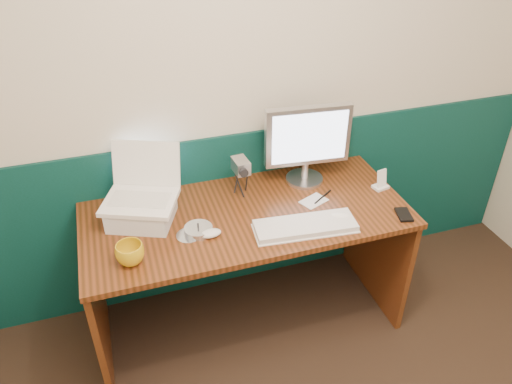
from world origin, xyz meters
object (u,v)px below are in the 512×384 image
object	(u,v)px
mug	(130,254)
camcorder	(241,178)
desk	(247,270)
laptop	(136,179)
keyboard	(305,227)
monitor	(306,144)

from	to	relation	value
mug	camcorder	distance (m)	0.71
desk	mug	xyz separation A→B (m)	(-0.58, -0.19, 0.42)
desk	mug	distance (m)	0.74
laptop	mug	xyz separation A→B (m)	(-0.08, -0.29, -0.19)
laptop	keyboard	world-z (taller)	laptop
keyboard	monitor	bearing A→B (deg)	73.77
keyboard	mug	distance (m)	0.81
camcorder	monitor	bearing A→B (deg)	-1.67
desk	keyboard	world-z (taller)	keyboard
monitor	keyboard	size ratio (longest dim) A/B	0.93
desk	monitor	xyz separation A→B (m)	(0.39, 0.19, 0.60)
keyboard	mug	xyz separation A→B (m)	(-0.80, 0.01, 0.03)
camcorder	desk	bearing A→B (deg)	-102.27
laptop	mug	world-z (taller)	laptop
desk	laptop	xyz separation A→B (m)	(-0.49, 0.09, 0.61)
monitor	camcorder	world-z (taller)	monitor
keyboard	mug	world-z (taller)	mug
desk	mug	size ratio (longest dim) A/B	12.98
mug	camcorder	world-z (taller)	camcorder
desk	camcorder	size ratio (longest dim) A/B	8.30
camcorder	mug	bearing A→B (deg)	-153.16
monitor	camcorder	bearing A→B (deg)	-171.41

